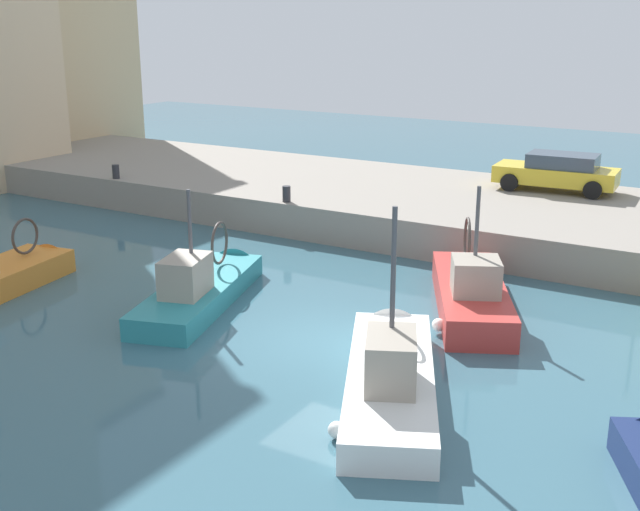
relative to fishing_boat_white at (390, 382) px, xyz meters
name	(u,v)px	position (x,y,z in m)	size (l,w,h in m)	color
water_surface	(330,340)	(1.53, 2.33, -0.13)	(80.00, 80.00, 0.00)	#386070
quay_wall	(494,215)	(13.03, 2.33, 0.47)	(9.00, 56.00, 1.20)	gray
fishing_boat_white	(390,382)	(0.00, 0.00, 0.00)	(6.94, 4.41, 4.76)	white
fishing_boat_teal	(205,295)	(2.23, 6.64, 0.00)	(6.71, 3.44, 3.93)	teal
fishing_boat_orange	(6,284)	(0.14, 12.08, -0.03)	(5.62, 2.48, 4.93)	orange
fishing_boat_red	(469,302)	(5.39, 0.33, -0.01)	(6.43, 4.24, 4.15)	#BC3833
parked_car_yellow	(558,172)	(15.45, 0.85, 1.78)	(2.13, 4.39, 1.37)	gold
mooring_bollard_mid	(287,194)	(8.88, 8.33, 1.35)	(0.28, 0.28, 0.55)	#2D2D33
mooring_bollard_north	(116,172)	(8.88, 16.33, 1.35)	(0.28, 0.28, 0.55)	#2D2D33
waterfront_building_east	(21,9)	(16.10, 29.66, 7.56)	(8.47, 9.13, 15.33)	#D1B284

